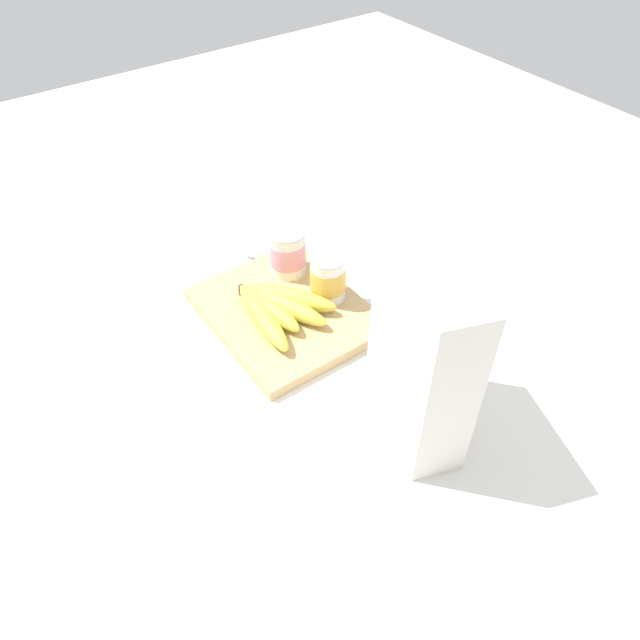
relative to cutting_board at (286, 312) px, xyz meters
name	(u,v)px	position (x,y,z in m)	size (l,w,h in m)	color
ground_plane	(286,316)	(0.00, 0.00, -0.01)	(2.40, 2.40, 0.00)	silver
cutting_board	(286,312)	(0.00, 0.00, 0.00)	(0.29, 0.25, 0.02)	tan
cereal_box	(422,354)	(0.30, 0.03, 0.13)	(0.19, 0.08, 0.29)	white
yogurt_cup_front	(287,251)	(-0.08, 0.06, 0.06)	(0.07, 0.07, 0.09)	white
yogurt_cup_back	(328,277)	(0.02, 0.08, 0.05)	(0.06, 0.06, 0.09)	white
banana_bunch	(276,306)	(0.01, -0.02, 0.03)	(0.19, 0.15, 0.04)	#E3D647
spoon	(241,252)	(-0.20, 0.03, -0.01)	(0.12, 0.09, 0.01)	silver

